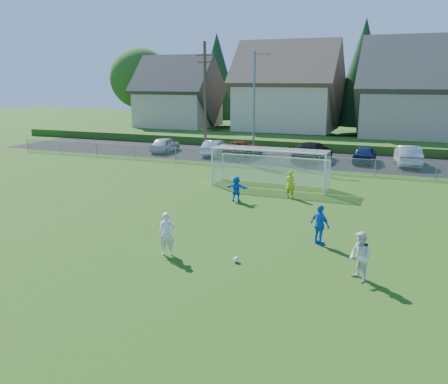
{
  "coord_description": "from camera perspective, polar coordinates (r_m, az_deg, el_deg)",
  "views": [
    {
      "loc": [
        8.4,
        -12.85,
        6.81
      ],
      "look_at": [
        0.0,
        8.0,
        1.4
      ],
      "focal_mm": 38.0,
      "sensor_mm": 36.0,
      "label": 1
    }
  ],
  "objects": [
    {
      "name": "car_f",
      "position": [
        40.69,
        21.25,
        4.12
      ],
      "size": [
        2.34,
        5.06,
        1.61
      ],
      "primitive_type": "imported",
      "rotation": [
        0.0,
        0.0,
        3.28
      ],
      "color": "#B7B7B7",
      "rests_on": "ground"
    },
    {
      "name": "tree_row",
      "position": [
        62.03,
        15.55,
        13.14
      ],
      "size": [
        65.98,
        12.36,
        13.8
      ],
      "color": "#382616",
      "rests_on": "ground"
    },
    {
      "name": "player_blue_a",
      "position": [
        20.21,
        11.47,
        -3.9
      ],
      "size": [
        1.06,
        0.89,
        1.7
      ],
      "primitive_type": "imported",
      "rotation": [
        0.0,
        0.0,
        2.57
      ],
      "color": "blue",
      "rests_on": "ground"
    },
    {
      "name": "player_white_b",
      "position": [
        16.98,
        16.09,
        -7.5
      ],
      "size": [
        1.05,
        1.07,
        1.74
      ],
      "primitive_type": "imported",
      "rotation": [
        0.0,
        0.0,
        -0.85
      ],
      "color": "white",
      "rests_on": "ground"
    },
    {
      "name": "ground",
      "position": [
        16.8,
        -10.43,
        -10.62
      ],
      "size": [
        160.0,
        160.0,
        0.0
      ],
      "primitive_type": "plane",
      "color": "#193D0C",
      "rests_on": "ground"
    },
    {
      "name": "grass_embankment",
      "position": [
        49.0,
        11.94,
        5.72
      ],
      "size": [
        70.0,
        6.0,
        0.8
      ],
      "primitive_type": "cube",
      "color": "#1E420F",
      "rests_on": "ground"
    },
    {
      "name": "chainlink_fence",
      "position": [
        36.38,
        8.28,
        3.6
      ],
      "size": [
        52.06,
        0.06,
        1.2
      ],
      "color": "gray",
      "rests_on": "ground"
    },
    {
      "name": "utility_pole",
      "position": [
        43.72,
        -2.29,
        11.33
      ],
      "size": [
        1.6,
        0.26,
        10.0
      ],
      "color": "#473321",
      "rests_on": "ground"
    },
    {
      "name": "asphalt_lot",
      "position": [
        41.77,
        10.07,
        3.94
      ],
      "size": [
        60.0,
        60.0,
        0.0
      ],
      "primitive_type": "plane",
      "color": "black",
      "rests_on": "ground"
    },
    {
      "name": "soccer_goal",
      "position": [
        30.54,
        5.66,
        3.69
      ],
      "size": [
        7.42,
        1.9,
        2.5
      ],
      "color": "white",
      "rests_on": "ground"
    },
    {
      "name": "car_a",
      "position": [
        45.42,
        -7.11,
        5.69
      ],
      "size": [
        1.98,
        4.22,
        1.4
      ],
      "primitive_type": "imported",
      "rotation": [
        0.0,
        0.0,
        3.22
      ],
      "color": "silver",
      "rests_on": "ground"
    },
    {
      "name": "goalkeeper",
      "position": [
        27.83,
        7.97,
        0.93
      ],
      "size": [
        0.64,
        0.46,
        1.61
      ],
      "primitive_type": "imported",
      "rotation": [
        0.0,
        0.0,
        3.0
      ],
      "color": "#BAC417",
      "rests_on": "ground"
    },
    {
      "name": "player_white_a",
      "position": [
        18.76,
        -6.9,
        -5.05
      ],
      "size": [
        0.74,
        0.62,
        1.73
      ],
      "primitive_type": "imported",
      "rotation": [
        0.0,
        0.0,
        0.39
      ],
      "color": "white",
      "rests_on": "ground"
    },
    {
      "name": "streetlight",
      "position": [
        40.97,
        3.71,
        10.74
      ],
      "size": [
        1.38,
        0.18,
        9.0
      ],
      "color": "slate",
      "rests_on": "ground"
    },
    {
      "name": "car_c",
      "position": [
        42.2,
        2.22,
        5.22
      ],
      "size": [
        3.05,
        5.47,
        1.45
      ],
      "primitive_type": "imported",
      "rotation": [
        0.0,
        0.0,
        3.01
      ],
      "color": "#59190A",
      "rests_on": "ground"
    },
    {
      "name": "houses_row",
      "position": [
        55.69,
        15.77,
        13.57
      ],
      "size": [
        53.9,
        11.45,
        13.27
      ],
      "color": "tan",
      "rests_on": "ground"
    },
    {
      "name": "player_blue_b",
      "position": [
        26.79,
        1.5,
        0.4
      ],
      "size": [
        1.35,
        0.43,
        1.45
      ],
      "primitive_type": "imported",
      "rotation": [
        0.0,
        0.0,
        3.14
      ],
      "color": "blue",
      "rests_on": "ground"
    },
    {
      "name": "soccer_ball",
      "position": [
        18.14,
        1.48,
        -8.15
      ],
      "size": [
        0.22,
        0.22,
        0.22
      ],
      "primitive_type": "sphere",
      "color": "white",
      "rests_on": "ground"
    },
    {
      "name": "car_e",
      "position": [
        40.91,
        16.57,
        4.41
      ],
      "size": [
        1.75,
        4.26,
        1.45
      ],
      "primitive_type": "imported",
      "rotation": [
        0.0,
        0.0,
        3.15
      ],
      "color": "#15214A",
      "rests_on": "ground"
    },
    {
      "name": "car_d",
      "position": [
        40.45,
        10.54,
        4.79
      ],
      "size": [
        2.88,
        5.88,
        1.65
      ],
      "primitive_type": "imported",
      "rotation": [
        0.0,
        0.0,
        3.04
      ],
      "color": "black",
      "rests_on": "ground"
    },
    {
      "name": "car_b",
      "position": [
        43.09,
        -1.13,
        5.35
      ],
      "size": [
        1.87,
        4.27,
        1.36
      ],
      "primitive_type": "imported",
      "rotation": [
        0.0,
        0.0,
        3.25
      ],
      "color": "silver",
      "rests_on": "ground"
    }
  ]
}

